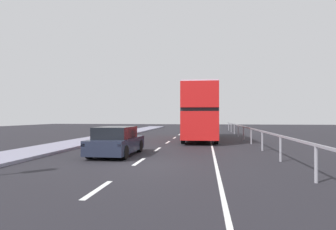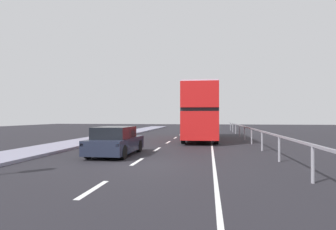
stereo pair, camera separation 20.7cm
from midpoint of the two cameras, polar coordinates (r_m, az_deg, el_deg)
The scene contains 5 objects.
ground_plane at distance 11.45m, azimuth -7.09°, elevation -10.09°, with size 75.68×120.00×0.10m, color black.
lane_paint_markings at distance 19.44m, azimuth 5.22°, elevation -5.92°, with size 3.31×46.00×0.01m.
bridge_side_railing at distance 20.17m, azimuth 16.29°, elevation -3.12°, with size 0.10×42.00×1.12m.
double_decker_bus_red at distance 23.10m, azimuth 6.18°, elevation 0.68°, with size 2.74×10.09×4.31m.
hatchback_car_near at distance 14.02m, azimuth -10.88°, elevation -5.33°, with size 1.89×4.09×1.40m.
Camera 1 is at (2.77, -10.93, 1.89)m, focal length 29.97 mm.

